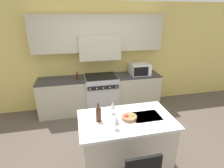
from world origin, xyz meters
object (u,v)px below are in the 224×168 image
at_px(wine_glass_near, 117,121).
at_px(fruit_bowl, 129,117).
at_px(wine_bottle, 99,114).
at_px(oil_bottle_on_counter, 77,77).
at_px(wine_glass_far, 113,106).
at_px(range_stove, 101,93).
at_px(microwave, 140,69).

relative_size(wine_glass_near, fruit_bowl, 0.91).
relative_size(wine_bottle, oil_bottle_on_counter, 1.45).
bearing_deg(wine_glass_far, wine_bottle, -146.83).
bearing_deg(range_stove, wine_glass_far, -92.97).
height_order(wine_bottle, oil_bottle_on_counter, wine_bottle).
distance_m(microwave, oil_bottle_on_counter, 1.62).
bearing_deg(oil_bottle_on_counter, wine_bottle, -82.58).
xyz_separation_m(wine_bottle, wine_glass_far, (0.25, 0.16, 0.03)).
distance_m(range_stove, fruit_bowl, 2.02).
xyz_separation_m(wine_glass_near, wine_glass_far, (0.04, 0.42, 0.00)).
xyz_separation_m(wine_glass_far, oil_bottle_on_counter, (-0.49, 1.71, -0.06)).
xyz_separation_m(range_stove, microwave, (1.04, 0.02, 0.58)).
height_order(wine_glass_far, oil_bottle_on_counter, same).
bearing_deg(wine_glass_near, range_stove, 86.49).
relative_size(range_stove, wine_glass_near, 4.47).
height_order(wine_bottle, wine_glass_far, wine_bottle).
xyz_separation_m(range_stove, wine_bottle, (-0.34, -1.92, 0.55)).
xyz_separation_m(microwave, fruit_bowl, (-0.92, -1.98, -0.12)).
relative_size(range_stove, wine_glass_far, 4.47).
relative_size(wine_bottle, wine_glass_near, 1.41).
bearing_deg(fruit_bowl, oil_bottle_on_counter, 110.05).
bearing_deg(wine_glass_near, microwave, 61.94).
height_order(microwave, fruit_bowl, microwave).
bearing_deg(microwave, wine_glass_near, -118.06).
height_order(wine_bottle, fruit_bowl, wine_bottle).
distance_m(wine_glass_far, oil_bottle_on_counter, 1.78).
distance_m(microwave, wine_glass_far, 2.10).
bearing_deg(wine_glass_far, microwave, 57.52).
bearing_deg(range_stove, wine_glass_near, -93.51).
xyz_separation_m(wine_glass_far, fruit_bowl, (0.21, -0.21, -0.11)).
bearing_deg(wine_bottle, microwave, 54.57).
xyz_separation_m(range_stove, wine_glass_near, (-0.13, -2.18, 0.58)).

